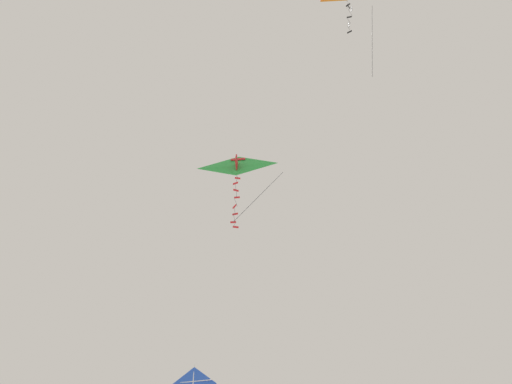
# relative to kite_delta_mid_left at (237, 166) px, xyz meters

# --- Properties ---
(kite_delta_mid_left) EXTENTS (2.14, 2.31, 4.83)m
(kite_delta_mid_left) POSITION_rel_kite_delta_mid_left_xyz_m (0.00, 0.00, 0.00)
(kite_delta_mid_left) COLOR green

